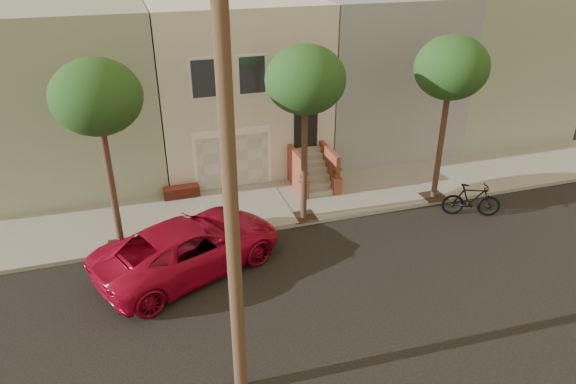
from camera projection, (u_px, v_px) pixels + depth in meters
name	position (u px, v px, depth m)	size (l,w,h in m)	color
ground	(314.00, 286.00, 15.82)	(90.00, 90.00, 0.00)	black
sidewalk	(267.00, 205.00, 20.34)	(40.00, 3.70, 0.15)	gray
house_row	(232.00, 78.00, 23.69)	(33.10, 11.70, 7.00)	beige
tree_left	(97.00, 98.00, 15.29)	(2.70, 2.57, 6.30)	#2D2116
tree_mid	(305.00, 81.00, 17.03)	(2.70, 2.57, 6.30)	#2D2116
tree_right	(451.00, 69.00, 18.51)	(2.70, 2.57, 6.30)	#2D2116
pickup_truck	(190.00, 246.00, 16.28)	(2.77, 6.00, 1.67)	#AF0A2A
motorcycle	(471.00, 200.00, 19.46)	(0.61, 2.16, 1.30)	black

